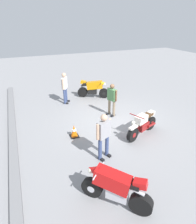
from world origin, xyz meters
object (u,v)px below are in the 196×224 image
object	(u,v)px
person_in_white_shirt	(65,86)
person_in_gray_shirt	(104,134)
motorcycle_red_sportbike	(115,187)
traffic_cone	(74,131)
motorcycle_orange_sportbike	(93,88)
person_in_green_shirt	(112,98)
motorcycle_cream_vintage	(143,124)

from	to	relation	value
person_in_white_shirt	person_in_gray_shirt	size ratio (longest dim) A/B	1.04
motorcycle_red_sportbike	traffic_cone	size ratio (longest dim) A/B	2.90
motorcycle_orange_sportbike	traffic_cone	size ratio (longest dim) A/B	3.32
person_in_white_shirt	traffic_cone	world-z (taller)	person_in_white_shirt
traffic_cone	person_in_white_shirt	bearing A→B (deg)	-9.07
motorcycle_orange_sportbike	person_in_green_shirt	world-z (taller)	person_in_green_shirt
motorcycle_cream_vintage	person_in_gray_shirt	world-z (taller)	person_in_gray_shirt
motorcycle_cream_vintage	motorcycle_red_sportbike	xyz separation A→B (m)	(-2.62, 2.65, 0.11)
motorcycle_cream_vintage	person_in_gray_shirt	xyz separation A→B (m)	(-0.75, 2.14, 0.50)
person_in_white_shirt	person_in_green_shirt	bearing A→B (deg)	-26.20
person_in_gray_shirt	person_in_green_shirt	xyz separation A→B (m)	(2.93, -1.77, -0.04)
person_in_gray_shirt	person_in_green_shirt	size ratio (longest dim) A/B	1.04
motorcycle_orange_sportbike	motorcycle_cream_vintage	xyz separation A→B (m)	(-4.86, -0.30, -0.11)
person_in_white_shirt	person_in_green_shirt	distance (m)	3.05
motorcycle_cream_vintage	traffic_cone	size ratio (longest dim) A/B	3.52
person_in_gray_shirt	motorcycle_red_sportbike	bearing A→B (deg)	-36.18
motorcycle_orange_sportbike	person_in_gray_shirt	bearing A→B (deg)	-76.58
motorcycle_red_sportbike	person_in_gray_shirt	size ratio (longest dim) A/B	0.90
motorcycle_orange_sportbike	traffic_cone	xyz separation A→B (m)	(-3.88, 2.41, -0.33)
motorcycle_orange_sportbike	person_in_gray_shirt	xyz separation A→B (m)	(-5.61, 1.84, 0.39)
motorcycle_orange_sportbike	motorcycle_cream_vintage	distance (m)	4.87
person_in_white_shirt	motorcycle_cream_vintage	bearing A→B (deg)	-36.84
motorcycle_orange_sportbike	traffic_cone	world-z (taller)	motorcycle_orange_sportbike
motorcycle_red_sportbike	person_in_gray_shirt	world-z (taller)	person_in_gray_shirt
traffic_cone	person_in_green_shirt	bearing A→B (deg)	-62.72
motorcycle_orange_sportbike	motorcycle_cream_vintage	bearing A→B (deg)	-54.93
person_in_gray_shirt	person_in_green_shirt	world-z (taller)	person_in_gray_shirt
motorcycle_cream_vintage	traffic_cone	xyz separation A→B (m)	(0.97, 2.70, -0.23)
person_in_gray_shirt	motorcycle_cream_vintage	bearing A→B (deg)	88.54
motorcycle_cream_vintage	person_in_green_shirt	xyz separation A→B (m)	(2.18, 0.37, 0.45)
person_in_white_shirt	motorcycle_orange_sportbike	bearing A→B (deg)	34.53
person_in_gray_shirt	traffic_cone	xyz separation A→B (m)	(1.72, 0.57, -0.72)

